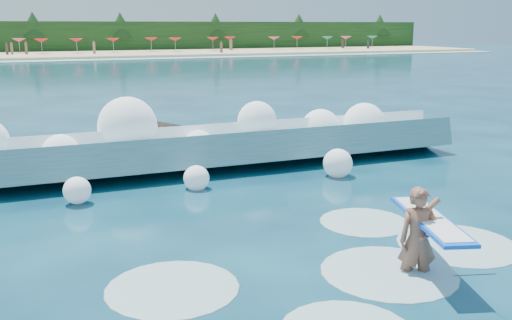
% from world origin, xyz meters
% --- Properties ---
extents(ground, '(200.00, 200.00, 0.00)m').
position_xyz_m(ground, '(0.00, 0.00, 0.00)').
color(ground, '#082940').
rests_on(ground, ground).
extents(beach, '(140.00, 20.00, 0.40)m').
position_xyz_m(beach, '(0.00, 78.00, 0.20)').
color(beach, tan).
rests_on(beach, ground).
extents(wet_band, '(140.00, 5.00, 0.08)m').
position_xyz_m(wet_band, '(0.00, 67.00, 0.04)').
color(wet_band, silver).
rests_on(wet_band, ground).
extents(treeline, '(140.00, 4.00, 5.00)m').
position_xyz_m(treeline, '(0.00, 88.00, 2.50)').
color(treeline, black).
rests_on(treeline, ground).
extents(breaking_wave, '(19.10, 2.93, 1.65)m').
position_xyz_m(breaking_wave, '(0.51, 6.55, 0.57)').
color(breaking_wave, teal).
rests_on(breaking_wave, ground).
extents(rock_cluster, '(8.13, 3.34, 1.36)m').
position_xyz_m(rock_cluster, '(-3.12, 7.58, 0.43)').
color(rock_cluster, black).
rests_on(rock_cluster, ground).
extents(surfer_with_board, '(1.38, 3.06, 1.94)m').
position_xyz_m(surfer_with_board, '(2.79, -2.64, 0.72)').
color(surfer_with_board, brown).
rests_on(surfer_with_board, ground).
extents(wave_spray, '(14.77, 4.47, 2.33)m').
position_xyz_m(wave_spray, '(1.04, 6.48, 1.08)').
color(wave_spray, white).
rests_on(wave_spray, ground).
extents(surf_foam, '(9.36, 6.07, 0.12)m').
position_xyz_m(surf_foam, '(2.17, -2.04, 0.00)').
color(surf_foam, silver).
rests_on(surf_foam, ground).
extents(beach_umbrellas, '(111.61, 6.45, 0.50)m').
position_xyz_m(beach_umbrellas, '(0.22, 79.59, 2.25)').
color(beach_umbrellas, '#D83F64').
rests_on(beach_umbrellas, ground).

